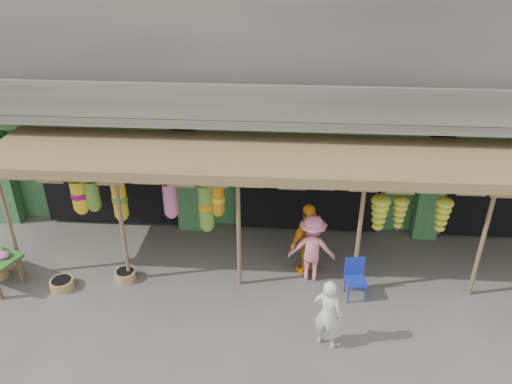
# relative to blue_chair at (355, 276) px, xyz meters

# --- Properties ---
(ground) EXTENTS (80.00, 80.00, 0.00)m
(ground) POSITION_rel_blue_chair_xyz_m (-0.99, 0.39, -0.49)
(ground) COLOR #514C47
(ground) RESTS_ON ground
(building) EXTENTS (16.40, 6.80, 7.00)m
(building) POSITION_rel_blue_chair_xyz_m (-0.99, 5.26, 2.87)
(building) COLOR gray
(building) RESTS_ON ground
(awning) EXTENTS (14.00, 2.70, 2.79)m
(awning) POSITION_rel_blue_chair_xyz_m (-1.14, 1.19, 2.08)
(awning) COLOR brown
(awning) RESTS_ON ground
(blue_chair) EXTENTS (0.47, 0.48, 0.89)m
(blue_chair) POSITION_rel_blue_chair_xyz_m (0.00, 0.00, 0.00)
(blue_chair) COLOR #192DA5
(blue_chair) RESTS_ON ground
(basket_mid) EXTENTS (0.69, 0.69, 0.20)m
(basket_mid) POSITION_rel_blue_chair_xyz_m (-6.37, -0.22, -0.40)
(basket_mid) COLOR #9B6945
(basket_mid) RESTS_ON ground
(basket_right) EXTENTS (0.61, 0.61, 0.22)m
(basket_right) POSITION_rel_blue_chair_xyz_m (-5.07, 0.17, -0.39)
(basket_right) COLOR #A7764D
(basket_right) RESTS_ON ground
(person_front) EXTENTS (0.64, 0.55, 1.49)m
(person_front) POSITION_rel_blue_chair_xyz_m (-0.68, -1.50, 0.25)
(person_front) COLOR silver
(person_front) RESTS_ON ground
(person_vendor) EXTENTS (1.06, 1.02, 1.77)m
(person_vendor) POSITION_rel_blue_chair_xyz_m (-0.99, 0.75, 0.39)
(person_vendor) COLOR orange
(person_vendor) RESTS_ON ground
(person_shopper) EXTENTS (1.06, 0.63, 1.61)m
(person_shopper) POSITION_rel_blue_chair_xyz_m (-0.92, 0.52, 0.31)
(person_shopper) COLOR pink
(person_shopper) RESTS_ON ground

